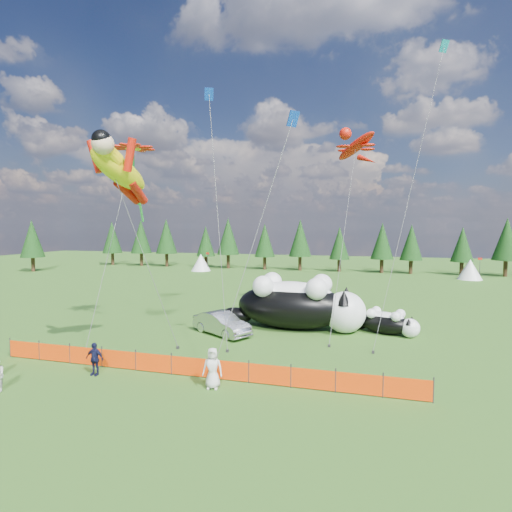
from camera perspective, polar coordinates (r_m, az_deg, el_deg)
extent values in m
plane|color=#0C380A|center=(23.23, -6.18, -14.17)|extent=(160.00, 160.00, 0.00)
cylinder|color=#262626|center=(26.83, -31.68, -11.04)|extent=(0.06, 0.06, 1.10)
cylinder|color=#262626|center=(25.43, -28.55, -11.74)|extent=(0.06, 0.06, 1.10)
cylinder|color=#262626|center=(24.13, -25.05, -12.48)|extent=(0.06, 0.06, 1.10)
cylinder|color=#262626|center=(22.92, -21.14, -13.26)|extent=(0.06, 0.06, 1.10)
cylinder|color=#262626|center=(21.83, -16.79, -14.04)|extent=(0.06, 0.06, 1.10)
cylinder|color=#262626|center=(20.87, -11.99, -14.81)|extent=(0.06, 0.06, 1.10)
cylinder|color=#262626|center=(20.07, -6.72, -15.53)|extent=(0.06, 0.06, 1.10)
cylinder|color=#262626|center=(19.44, -1.03, -16.17)|extent=(0.06, 0.06, 1.10)
cylinder|color=#262626|center=(19.01, 5.01, -16.68)|extent=(0.06, 0.06, 1.10)
cylinder|color=#262626|center=(18.77, 11.30, -17.02)|extent=(0.06, 0.06, 1.10)
cylinder|color=#262626|center=(18.75, 17.69, -17.17)|extent=(0.06, 0.06, 1.10)
cylinder|color=#262626|center=(18.95, 24.02, -17.11)|extent=(0.06, 0.06, 1.10)
cube|color=#FF3F05|center=(26.13, -30.15, -11.49)|extent=(2.00, 0.04, 0.90)
cube|color=#FF3F05|center=(24.78, -26.84, -12.22)|extent=(2.00, 0.04, 0.90)
cube|color=#FF3F05|center=(23.52, -23.14, -12.98)|extent=(2.00, 0.04, 0.90)
cube|color=#FF3F05|center=(22.37, -19.02, -13.77)|extent=(2.00, 0.04, 0.90)
cube|color=#FF3F05|center=(21.35, -14.45, -14.56)|extent=(2.00, 0.04, 0.90)
cube|color=#FF3F05|center=(20.47, -9.41, -15.31)|extent=(2.00, 0.04, 0.90)
cube|color=#FF3F05|center=(19.75, -3.93, -16.00)|extent=(2.00, 0.04, 0.90)
cube|color=#FF3F05|center=(19.22, 1.95, -16.58)|extent=(2.00, 0.04, 0.90)
cube|color=#FF3F05|center=(18.88, 8.13, -17.01)|extent=(2.00, 0.04, 0.90)
cube|color=#FF3F05|center=(18.76, 14.49, -17.26)|extent=(2.00, 0.04, 0.90)
cube|color=#FF3F05|center=(18.84, 20.87, -17.31)|extent=(2.00, 0.04, 0.90)
ellipsoid|color=black|center=(28.96, 5.11, -7.16)|extent=(8.21, 4.12, 3.22)
ellipsoid|color=white|center=(28.81, 5.12, -5.59)|extent=(6.20, 2.96, 1.97)
sphere|color=white|center=(28.40, 12.58, -7.84)|extent=(2.86, 2.86, 2.86)
sphere|color=#ED5C78|center=(28.32, 15.05, -7.92)|extent=(0.40, 0.40, 0.40)
ellipsoid|color=black|center=(30.40, -2.90, -8.49)|extent=(2.56, 1.37, 1.25)
cone|color=black|center=(27.34, 12.44, -5.86)|extent=(1.00, 1.00, 1.00)
cone|color=black|center=(29.03, 12.78, -5.28)|extent=(1.00, 1.00, 1.00)
sphere|color=white|center=(29.46, 9.38, -4.00)|extent=(1.50, 1.50, 1.50)
sphere|color=white|center=(27.19, 8.63, -4.68)|extent=(1.50, 1.50, 1.50)
sphere|color=white|center=(30.25, 2.32, -3.73)|extent=(1.50, 1.50, 1.50)
sphere|color=white|center=(28.04, 1.02, -4.36)|extent=(1.50, 1.50, 1.50)
ellipsoid|color=black|center=(29.03, 17.95, -9.14)|extent=(3.91, 2.79, 1.42)
ellipsoid|color=white|center=(28.95, 17.97, -8.45)|extent=(2.93, 2.04, 0.87)
sphere|color=white|center=(28.61, 21.15, -9.58)|extent=(1.26, 1.26, 1.26)
sphere|color=#ED5C78|center=(28.48, 22.21, -9.67)|extent=(0.18, 0.18, 0.18)
ellipsoid|color=black|center=(29.75, 14.40, -9.60)|extent=(1.23, 0.90, 0.55)
cone|color=black|center=(28.13, 20.98, -8.75)|extent=(0.44, 0.44, 0.44)
cone|color=black|center=(28.85, 21.38, -8.44)|extent=(0.44, 0.44, 0.44)
sphere|color=white|center=(29.12, 19.94, -7.79)|extent=(0.66, 0.66, 0.66)
sphere|color=white|center=(28.16, 19.36, -8.19)|extent=(0.66, 0.66, 0.66)
sphere|color=white|center=(29.61, 16.82, -7.52)|extent=(0.66, 0.66, 0.66)
sphere|color=white|center=(28.66, 16.15, -7.90)|extent=(0.66, 0.66, 0.66)
imported|color=#B9B8BD|center=(27.50, -4.92, -9.59)|extent=(4.78, 3.72, 1.52)
imported|color=#121433|center=(21.82, -22.08, -13.45)|extent=(0.96, 0.49, 1.64)
imported|color=silver|center=(18.84, -6.23, -15.64)|extent=(1.00, 0.74, 1.86)
cylinder|color=#595959|center=(23.13, -14.85, -1.16)|extent=(0.03, 0.03, 10.67)
cube|color=#262626|center=(24.98, -11.13, -12.71)|extent=(0.15, 0.15, 0.16)
cylinder|color=#595959|center=(29.64, 12.54, 3.69)|extent=(0.03, 0.03, 17.71)
cube|color=#262626|center=(25.28, 10.41, -12.49)|extent=(0.15, 0.15, 0.16)
cylinder|color=#595959|center=(25.86, -20.04, 1.81)|extent=(0.03, 0.03, 13.58)
cube|color=#262626|center=(24.67, -23.37, -13.20)|extent=(0.15, 0.15, 0.16)
cube|color=#178324|center=(28.30, -17.04, 9.31)|extent=(0.21, 0.21, 4.62)
cylinder|color=#595959|center=(25.01, -5.50, 5.96)|extent=(0.03, 0.03, 16.47)
cube|color=#262626|center=(23.99, -4.11, -13.36)|extent=(0.15, 0.15, 0.16)
cylinder|color=#595959|center=(27.18, 21.32, 9.22)|extent=(0.03, 0.03, 20.95)
cube|color=#262626|center=(24.64, 16.39, -13.04)|extent=(0.15, 0.15, 0.16)
cylinder|color=#595959|center=(19.46, -0.42, 1.67)|extent=(0.03, 0.03, 13.45)
cube|color=#262626|center=(19.78, -6.59, -17.29)|extent=(0.15, 0.15, 0.16)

